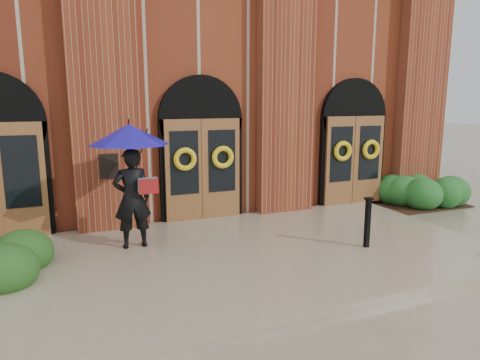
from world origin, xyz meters
TOP-DOWN VIEW (x-y plane):
  - ground at (0.00, 0.00)m, footprint 90.00×90.00m
  - landing at (0.00, 0.15)m, footprint 10.00×5.30m
  - church_building at (0.00, 8.78)m, footprint 16.20×12.53m
  - man_with_umbrella at (-1.93, 1.20)m, footprint 1.61×1.61m
  - metal_post at (2.46, -0.57)m, footprint 0.15×0.15m
  - hedge_wall_right at (6.03, 2.20)m, footprint 3.34×1.34m

SIDE VIEW (x-z plane):
  - ground at x=0.00m, z-range 0.00..0.00m
  - landing at x=0.00m, z-range 0.00..0.15m
  - hedge_wall_right at x=6.03m, z-range 0.00..0.86m
  - metal_post at x=2.46m, z-range 0.18..1.21m
  - man_with_umbrella at x=-1.93m, z-range 0.65..3.14m
  - church_building at x=0.00m, z-range 0.00..7.00m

